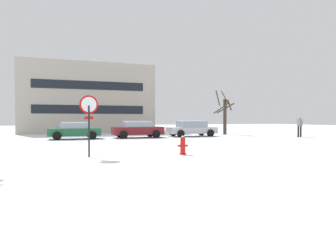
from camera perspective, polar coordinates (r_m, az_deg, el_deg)
name	(u,v)px	position (r m, az deg, el deg)	size (l,w,h in m)	color
ground_plane	(109,152)	(14.40, -11.39, -4.94)	(120.00, 120.00, 0.00)	white
road_surface	(101,145)	(18.22, -13.01, -3.61)	(80.00, 9.72, 0.00)	silver
stop_sign	(89,114)	(12.43, -15.24, 2.32)	(0.75, 0.14, 2.56)	black
fire_hydrant	(183,145)	(12.91, 2.92, -3.75)	(0.44, 0.30, 0.85)	red
parked_car_green	(74,130)	(23.95, -17.85, -0.80)	(3.95, 2.08, 1.32)	#1E6038
parked_car_maroon	(138,129)	(24.53, -5.98, -0.61)	(4.21, 2.09, 1.39)	maroon
parked_car_silver	(192,128)	(26.37, 4.64, -0.45)	(4.44, 2.09, 1.42)	silver
pedestrian_crossing	(300,125)	(27.53, 24.37, 0.18)	(0.51, 0.44, 1.79)	black
tree_far_left	(225,114)	(29.97, 11.03, 2.37)	(2.26, 2.06, 4.53)	#423326
building_far_left	(87,100)	(37.77, -15.59, 4.90)	(14.41, 11.23, 7.83)	#B2A899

